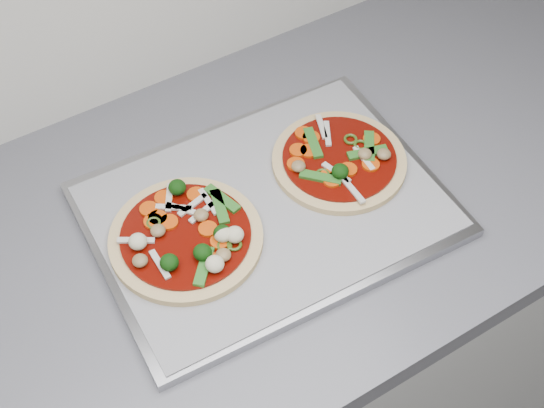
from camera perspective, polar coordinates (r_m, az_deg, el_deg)
baking_tray at (r=1.03m, az=-0.39°, el=-0.44°), size 0.48×0.37×0.02m
parchment at (r=1.02m, az=-0.39°, el=-0.14°), size 0.46×0.34×0.00m
pizza_left at (r=0.98m, az=-6.37°, el=-2.46°), size 0.25×0.25×0.03m
pizza_right at (r=1.07m, az=5.07°, el=3.32°), size 0.21×0.21×0.03m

